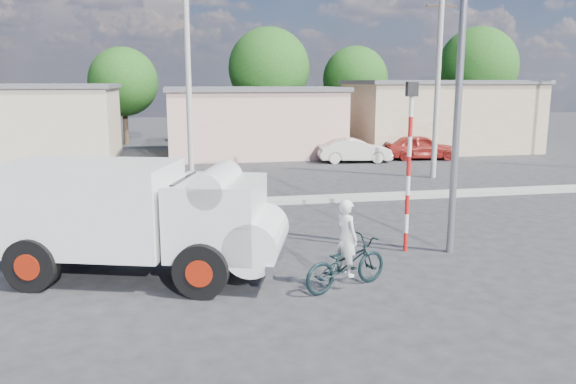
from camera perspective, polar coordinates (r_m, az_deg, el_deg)
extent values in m
plane|color=#262629|center=(12.79, 1.05, -8.80)|extent=(120.00, 120.00, 0.00)
cube|color=#99968E|center=(20.36, -3.77, -1.00)|extent=(40.00, 0.80, 0.16)
cylinder|color=black|center=(13.08, -24.61, -6.74)|extent=(1.20, 0.66, 1.15)
cylinder|color=#B4230C|center=(13.08, -24.61, -6.74)|extent=(0.65, 0.53, 0.56)
cylinder|color=black|center=(14.92, -20.35, -4.27)|extent=(1.20, 0.66, 1.15)
cylinder|color=#B4230C|center=(14.92, -20.35, -4.27)|extent=(0.65, 0.53, 0.56)
cylinder|color=black|center=(11.67, -8.81, -7.94)|extent=(1.20, 0.66, 1.15)
cylinder|color=#B4230C|center=(11.67, -8.81, -7.94)|extent=(0.65, 0.53, 0.56)
cylinder|color=black|center=(13.70, -6.45, -4.97)|extent=(1.20, 0.66, 1.15)
cylinder|color=#B4230C|center=(13.70, -6.45, -4.97)|extent=(0.65, 0.53, 0.56)
cube|color=black|center=(13.21, -15.54, -5.55)|extent=(5.00, 2.74, 0.19)
cube|color=white|center=(13.36, -19.51, -1.35)|extent=(4.28, 3.33, 1.93)
cube|color=white|center=(12.41, -7.17, -2.44)|extent=(2.44, 2.61, 1.62)
cylinder|color=white|center=(12.36, -3.09, -4.68)|extent=(1.74, 2.39, 1.15)
cylinder|color=white|center=(12.26, -7.25, 0.88)|extent=(1.34, 2.26, 0.73)
cube|color=silver|center=(12.42, -1.15, -6.60)|extent=(0.82, 2.19, 0.29)
cube|color=black|center=(12.50, -10.49, -0.24)|extent=(0.61, 1.72, 0.73)
imported|color=black|center=(12.11, 5.90, -7.24)|extent=(2.23, 1.49, 1.11)
imported|color=silver|center=(12.03, 5.92, -6.02)|extent=(0.60, 0.71, 1.65)
imported|color=silver|center=(31.00, 6.79, 4.22)|extent=(4.11, 1.83, 1.31)
imported|color=maroon|center=(32.84, 13.35, 4.46)|extent=(4.27, 2.14, 1.40)
cylinder|color=red|center=(15.02, 11.85, -4.98)|extent=(0.11, 0.11, 0.50)
cylinder|color=white|center=(14.89, 11.93, -3.13)|extent=(0.11, 0.11, 0.50)
cylinder|color=red|center=(14.78, 12.01, -1.25)|extent=(0.11, 0.11, 0.50)
cylinder|color=white|center=(14.68, 12.09, 0.65)|extent=(0.11, 0.11, 0.50)
cylinder|color=red|center=(14.60, 12.17, 2.58)|extent=(0.11, 0.11, 0.50)
cylinder|color=white|center=(14.54, 12.25, 4.53)|extent=(0.11, 0.11, 0.50)
cylinder|color=red|center=(14.49, 12.33, 6.50)|extent=(0.11, 0.11, 0.50)
cylinder|color=white|center=(14.46, 12.41, 8.47)|extent=(0.11, 0.11, 0.50)
cube|color=black|center=(14.45, 12.49, 10.17)|extent=(0.28, 0.18, 0.36)
cylinder|color=slate|center=(14.66, 17.04, 11.21)|extent=(0.18, 0.18, 9.00)
cube|color=beige|center=(35.11, -27.00, 6.10)|extent=(12.00, 7.00, 4.00)
cube|color=#CFA28E|center=(34.14, -3.59, 7.01)|extent=(10.00, 7.00, 3.80)
cube|color=#59595B|center=(34.05, -3.63, 10.40)|extent=(10.30, 7.30, 0.24)
cube|color=tan|center=(37.66, 14.96, 7.35)|extent=(11.00, 7.00, 4.20)
cube|color=#59595B|center=(37.59, 15.14, 10.73)|extent=(11.30, 7.30, 0.24)
cylinder|color=#38281E|center=(40.97, -16.19, 7.06)|extent=(0.36, 0.36, 3.47)
sphere|color=#31671F|center=(40.88, -16.40, 10.70)|extent=(4.71, 4.71, 4.71)
cylinder|color=#38281E|center=(40.34, -1.92, 7.95)|extent=(0.36, 0.36, 4.20)
sphere|color=#31671F|center=(40.29, -1.95, 12.43)|extent=(5.70, 5.70, 5.70)
cylinder|color=#38281E|center=(43.97, 6.77, 7.78)|extent=(0.36, 0.36, 3.64)
sphere|color=#31671F|center=(43.89, 6.85, 11.34)|extent=(4.94, 4.94, 4.94)
cylinder|color=#38281E|center=(45.76, 18.46, 7.88)|extent=(0.36, 0.36, 4.37)
sphere|color=#31671F|center=(45.72, 18.72, 11.98)|extent=(5.93, 5.93, 5.93)
cylinder|color=#99968E|center=(23.75, -10.06, 10.12)|extent=(0.24, 0.24, 8.00)
cylinder|color=#99968E|center=(26.42, 14.93, 10.01)|extent=(0.24, 0.24, 8.00)
cube|color=#38281E|center=(26.61, 15.34, 17.78)|extent=(1.40, 0.08, 0.08)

